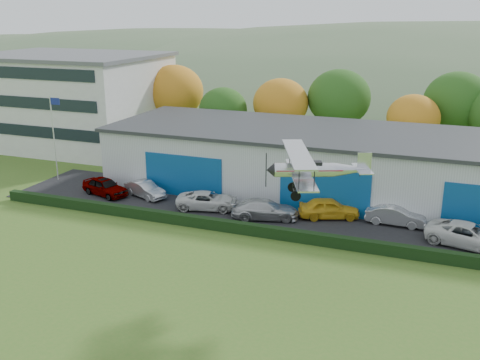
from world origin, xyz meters
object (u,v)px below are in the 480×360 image
(car_3, at_px, (265,209))
(car_5, at_px, (396,215))
(biplane, at_px, (313,168))
(car_1, at_px, (145,189))
(car_6, at_px, (469,235))
(hangar, at_px, (340,162))
(flagpole, at_px, (54,130))
(car_0, at_px, (105,187))
(car_4, at_px, (329,208))
(car_2, at_px, (208,201))
(office_block, at_px, (70,99))

(car_3, distance_m, car_5, 9.62)
(car_5, height_order, biplane, biplane)
(car_1, bearing_deg, car_6, -71.05)
(hangar, xyz_separation_m, car_6, (10.37, -8.56, -1.84))
(biplane, bearing_deg, car_1, 127.80)
(flagpole, height_order, car_0, flagpole)
(hangar, height_order, flagpole, flagpole)
(car_4, relative_size, biplane, 0.69)
(car_2, height_order, car_4, car_4)
(car_3, xyz_separation_m, car_4, (4.49, 1.86, 0.04))
(flagpole, distance_m, car_2, 16.70)
(car_3, xyz_separation_m, car_5, (9.35, 2.26, -0.02))
(car_1, distance_m, car_2, 6.14)
(car_6, bearing_deg, hangar, 64.54)
(car_2, height_order, car_3, car_3)
(car_5, bearing_deg, car_1, 94.32)
(office_block, distance_m, car_2, 28.88)
(flagpole, bearing_deg, office_block, 121.97)
(hangar, distance_m, car_3, 9.59)
(office_block, height_order, flagpole, office_block)
(hangar, relative_size, car_3, 8.01)
(office_block, xyz_separation_m, flagpole, (8.12, -13.00, -0.43))
(car_0, bearing_deg, car_1, -60.41)
(car_2, distance_m, car_5, 14.38)
(car_3, bearing_deg, biplane, -163.57)
(hangar, bearing_deg, car_4, -85.15)
(car_2, bearing_deg, car_1, 68.73)
(car_0, height_order, car_3, car_0)
(hangar, height_order, car_5, hangar)
(car_3, distance_m, car_6, 14.29)
(car_0, distance_m, car_3, 14.44)
(car_5, xyz_separation_m, biplane, (-3.82, -10.73, 6.06))
(hangar, distance_m, car_6, 13.57)
(hangar, xyz_separation_m, flagpole, (-24.88, -5.98, 2.13))
(hangar, height_order, car_3, hangar)
(hangar, bearing_deg, car_2, -137.32)
(car_0, distance_m, car_5, 23.86)
(car_3, height_order, biplane, biplane)
(hangar, height_order, car_6, hangar)
(car_2, bearing_deg, car_5, -96.68)
(flagpole, xyz_separation_m, biplane, (26.49, -11.04, 2.03))
(flagpole, relative_size, biplane, 1.22)
(car_1, relative_size, car_3, 0.80)
(car_0, relative_size, biplane, 0.68)
(hangar, distance_m, car_5, 8.52)
(car_3, bearing_deg, office_block, 45.11)
(office_block, distance_m, car_1, 23.55)
(car_1, xyz_separation_m, car_3, (11.00, -1.17, 0.07))
(flagpole, distance_m, car_3, 21.49)
(flagpole, relative_size, car_3, 1.58)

